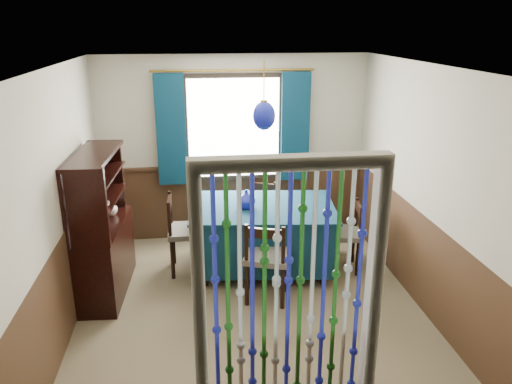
{
  "coord_description": "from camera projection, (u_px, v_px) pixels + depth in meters",
  "views": [
    {
      "loc": [
        -0.53,
        -4.56,
        2.88
      ],
      "look_at": [
        0.13,
        0.62,
        1.1
      ],
      "focal_mm": 35.0,
      "sensor_mm": 36.0,
      "label": 1
    }
  ],
  "objects": [
    {
      "name": "floor",
      "position": [
        251.0,
        309.0,
        5.27
      ],
      "size": [
        4.0,
        4.0,
        0.0
      ],
      "primitive_type": "plane",
      "color": "brown",
      "rests_on": "ground"
    },
    {
      "name": "ceiling",
      "position": [
        251.0,
        67.0,
        4.47
      ],
      "size": [
        4.0,
        4.0,
        0.0
      ],
      "primitive_type": "plane",
      "rotation": [
        3.14,
        0.0,
        0.0
      ],
      "color": "silver",
      "rests_on": "ground"
    },
    {
      "name": "wall_back",
      "position": [
        234.0,
        149.0,
        6.75
      ],
      "size": [
        3.6,
        0.0,
        3.6
      ],
      "primitive_type": "plane",
      "rotation": [
        1.57,
        0.0,
        0.0
      ],
      "color": "beige",
      "rests_on": "ground"
    },
    {
      "name": "wall_front",
      "position": [
        290.0,
        308.0,
        2.99
      ],
      "size": [
        3.6,
        0.0,
        3.6
      ],
      "primitive_type": "plane",
      "rotation": [
        -1.57,
        0.0,
        0.0
      ],
      "color": "beige",
      "rests_on": "ground"
    },
    {
      "name": "wall_left",
      "position": [
        60.0,
        206.0,
        4.65
      ],
      "size": [
        0.0,
        4.0,
        4.0
      ],
      "primitive_type": "plane",
      "rotation": [
        1.57,
        0.0,
        1.57
      ],
      "color": "beige",
      "rests_on": "ground"
    },
    {
      "name": "wall_right",
      "position": [
        426.0,
        191.0,
        5.08
      ],
      "size": [
        0.0,
        4.0,
        4.0
      ],
      "primitive_type": "plane",
      "rotation": [
        1.57,
        0.0,
        -1.57
      ],
      "color": "beige",
      "rests_on": "ground"
    },
    {
      "name": "wainscot_back",
      "position": [
        235.0,
        201.0,
        6.98
      ],
      "size": [
        3.6,
        0.0,
        3.6
      ],
      "primitive_type": "plane",
      "rotation": [
        1.57,
        0.0,
        0.0
      ],
      "color": "#402918",
      "rests_on": "ground"
    },
    {
      "name": "wainscot_left",
      "position": [
        71.0,
        277.0,
        4.9
      ],
      "size": [
        0.0,
        4.0,
        4.0
      ],
      "primitive_type": "plane",
      "rotation": [
        1.57,
        0.0,
        1.57
      ],
      "color": "#402918",
      "rests_on": "ground"
    },
    {
      "name": "wainscot_right",
      "position": [
        417.0,
        257.0,
        5.32
      ],
      "size": [
        0.0,
        4.0,
        4.0
      ],
      "primitive_type": "plane",
      "rotation": [
        1.57,
        0.0,
        -1.57
      ],
      "color": "#402918",
      "rests_on": "ground"
    },
    {
      "name": "window",
      "position": [
        234.0,
        128.0,
        6.6
      ],
      "size": [
        1.32,
        0.12,
        1.42
      ],
      "primitive_type": "cube",
      "color": "black",
      "rests_on": "wall_back"
    },
    {
      "name": "doorway",
      "position": [
        287.0,
        331.0,
        3.11
      ],
      "size": [
        1.16,
        0.12,
        2.18
      ],
      "primitive_type": null,
      "color": "silver",
      "rests_on": "ground"
    },
    {
      "name": "dining_table",
      "position": [
        263.0,
        233.0,
        6.03
      ],
      "size": [
        1.8,
        1.34,
        0.81
      ],
      "rotation": [
        0.0,
        0.0,
        -0.11
      ],
      "color": "#0C2C3F",
      "rests_on": "floor"
    },
    {
      "name": "chair_near",
      "position": [
        267.0,
        258.0,
        5.31
      ],
      "size": [
        0.58,
        0.56,
        0.94
      ],
      "rotation": [
        0.0,
        0.0,
        -0.31
      ],
      "color": "black",
      "rests_on": "floor"
    },
    {
      "name": "chair_far",
      "position": [
        260.0,
        212.0,
        6.74
      ],
      "size": [
        0.54,
        0.53,
        0.84
      ],
      "rotation": [
        0.0,
        0.0,
        2.72
      ],
      "color": "black",
      "rests_on": "floor"
    },
    {
      "name": "chair_left",
      "position": [
        185.0,
        232.0,
        5.95
      ],
      "size": [
        0.45,
        0.48,
        0.96
      ],
      "rotation": [
        0.0,
        0.0,
        -1.57
      ],
      "color": "black",
      "rests_on": "floor"
    },
    {
      "name": "chair_right",
      "position": [
        345.0,
        234.0,
        6.01
      ],
      "size": [
        0.47,
        0.49,
        0.86
      ],
      "rotation": [
        0.0,
        0.0,
        1.41
      ],
      "color": "black",
      "rests_on": "floor"
    },
    {
      "name": "sideboard",
      "position": [
        103.0,
        245.0,
        5.47
      ],
      "size": [
        0.49,
        1.25,
        1.6
      ],
      "rotation": [
        0.0,
        0.0,
        -0.06
      ],
      "color": "black",
      "rests_on": "floor"
    },
    {
      "name": "pendant_lamp",
      "position": [
        264.0,
        116.0,
        5.57
      ],
      "size": [
        0.26,
        0.26,
        0.77
      ],
      "color": "olive",
      "rests_on": "ceiling"
    },
    {
      "name": "vase_table",
      "position": [
        246.0,
        200.0,
        5.82
      ],
      "size": [
        0.2,
        0.2,
        0.2
      ],
      "primitive_type": "imported",
      "rotation": [
        0.0,
        0.0,
        0.0
      ],
      "color": "navy",
      "rests_on": "dining_table"
    },
    {
      "name": "bowl_shelf",
      "position": [
        99.0,
        206.0,
        5.02
      ],
      "size": [
        0.24,
        0.24,
        0.06
      ],
      "primitive_type": "imported",
      "rotation": [
        0.0,
        0.0,
        0.02
      ],
      "color": "beige",
      "rests_on": "sideboard"
    },
    {
      "name": "vase_sideboard",
      "position": [
        110.0,
        207.0,
        5.64
      ],
      "size": [
        0.23,
        0.23,
        0.2
      ],
      "primitive_type": "imported",
      "rotation": [
        0.0,
        0.0,
        -0.29
      ],
      "color": "beige",
      "rests_on": "sideboard"
    }
  ]
}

